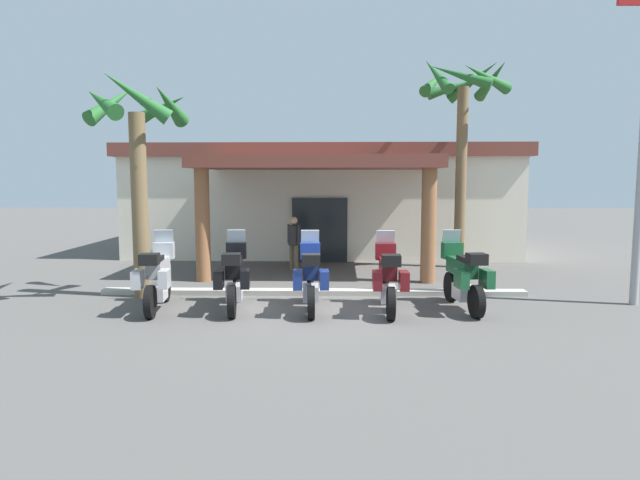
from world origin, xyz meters
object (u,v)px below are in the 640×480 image
Objects in this scene: palm_tree_near_portico at (462,107)px; motel_building at (323,198)px; motorcycle_green at (464,277)px; motorcycle_black at (234,277)px; motorcycle_blue at (311,277)px; motorcycle_silver at (157,277)px; motorcycle_maroon at (388,278)px; palm_tree_roadside at (137,141)px; pedestrian at (294,241)px.

motel_building is at bearing 135.04° from palm_tree_near_portico.
motorcycle_green is at bearing -101.51° from palm_tree_near_portico.
motorcycle_black and motorcycle_green have the same top height.
motorcycle_green is 0.34× the size of palm_tree_near_portico.
motel_building reaches higher than motorcycle_blue.
motorcycle_silver is 10.45m from palm_tree_near_portico.
motorcycle_maroon is (4.80, -0.05, 0.00)m from motorcycle_silver.
pedestrian is at bearing 45.64° from palm_tree_roadside.
motorcycle_silver is 1.00× the size of motorcycle_black.
motorcycle_black is 1.00× the size of motorcycle_green.
motorcycle_black is 0.34× the size of palm_tree_near_portico.
motorcycle_blue and motorcycle_maroon have the same top height.
palm_tree_near_portico is (5.96, 5.82, 4.19)m from motorcycle_black.
motorcycle_blue is at bearing 89.00° from motorcycle_maroon.
motorcycle_black is 0.44× the size of palm_tree_roadside.
palm_tree_near_portico is (4.36, 5.87, 4.19)m from motorcycle_blue.
motorcycle_black is at bearing 85.62° from motorcycle_blue.
motel_building is at bearing 9.56° from motorcycle_maroon.
motorcycle_silver is 1.00× the size of motorcycle_maroon.
motorcycle_green is at bearing -94.54° from motorcycle_black.
motel_building is 10.37m from motorcycle_maroon.
palm_tree_roadside is (-2.35, 1.21, 2.89)m from motorcycle_black.
palm_tree_near_portico is at bearing -39.44° from motorcycle_blue.
motel_building is 6.68m from palm_tree_near_portico.
motorcycle_black is 9.33m from palm_tree_near_portico.
palm_tree_near_portico reaches higher than motorcycle_green.
motorcycle_maroon is at bearing -115.00° from palm_tree_near_portico.
motorcycle_blue is at bearing -89.64° from motel_building.
motorcycle_green is (4.80, 0.11, 0.00)m from motorcycle_black.
palm_tree_near_portico is at bearing -58.14° from motorcycle_silver.
motorcycle_maroon is 0.34× the size of palm_tree_near_portico.
motel_building reaches higher than motorcycle_green.
motorcycle_black is 3.92m from palm_tree_roadside.
pedestrian is 0.32× the size of palm_tree_roadside.
motorcycle_blue is 1.60m from motorcycle_maroon.
motel_building is 6.29× the size of motorcycle_black.
motorcycle_green is (6.40, 0.16, 0.00)m from motorcycle_silver.
motorcycle_silver is 3.24m from palm_tree_roadside.
palm_tree_roadside is (-4.05, -8.87, 1.60)m from motel_building.
pedestrian is 6.50m from palm_tree_near_portico.
motorcycle_black is 1.00× the size of motorcycle_maroon.
motorcycle_black is 4.80m from motorcycle_green.
motel_building is 10.20m from motorcycle_blue.
motorcycle_black is at bearing -135.69° from palm_tree_near_portico.
palm_tree_near_portico reaches higher than motel_building.
motorcycle_green is 1.35× the size of pedestrian.
motorcycle_blue is at bearing -97.40° from motorcycle_black.
pedestrian is at bearing 34.20° from motorcycle_green.
palm_tree_near_portico reaches higher than motorcycle_blue.
pedestrian is at bearing 26.89° from motorcycle_maroon.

